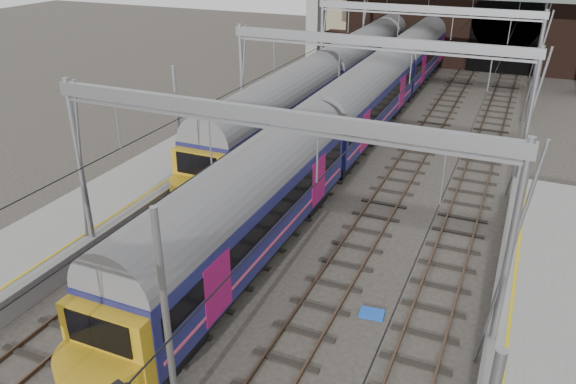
% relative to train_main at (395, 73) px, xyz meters
% --- Properties ---
extents(tracks, '(14.40, 80.00, 0.22)m').
position_rel_train_main_xyz_m(tracks, '(2.00, -21.23, -2.59)').
color(tracks, '#4C3828').
rests_on(tracks, ground).
extents(overhead_line, '(16.80, 80.00, 8.00)m').
position_rel_train_main_xyz_m(overhead_line, '(2.00, -14.75, 3.95)').
color(overhead_line, gray).
rests_on(overhead_line, ground).
extents(retaining_wall, '(28.00, 2.75, 9.00)m').
position_rel_train_main_xyz_m(retaining_wall, '(3.40, 15.70, 1.72)').
color(retaining_wall, black).
rests_on(retaining_wall, ground).
extents(train_main, '(3.01, 69.47, 5.10)m').
position_rel_train_main_xyz_m(train_main, '(0.00, 0.00, 0.00)').
color(train_main, black).
rests_on(train_main, ground).
extents(train_second, '(3.01, 69.50, 5.10)m').
position_rel_train_main_xyz_m(train_second, '(-4.00, 11.62, 0.00)').
color(train_second, black).
rests_on(train_second, ground).
extents(equip_cover_c, '(0.97, 0.73, 0.11)m').
position_rel_train_main_xyz_m(equip_cover_c, '(5.96, -27.23, -2.56)').
color(equip_cover_c, blue).
rests_on(equip_cover_c, ground).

